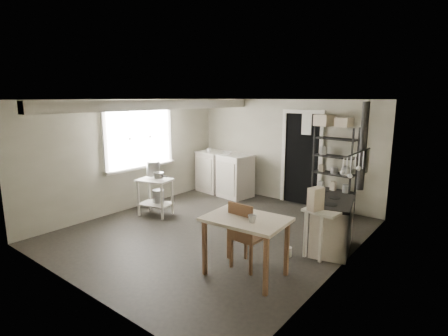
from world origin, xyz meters
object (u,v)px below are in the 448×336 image
Objects in this scene: work_table at (246,248)px; chair at (248,234)px; shelf_rack at (334,167)px; prep_table at (155,196)px; flour_sack at (317,206)px; stockpot at (153,168)px; base_cabinets at (224,175)px; stove at (333,222)px.

chair reaches higher than work_table.
shelf_rack is at bearing 91.36° from work_table.
flour_sack is (2.63, 1.86, -0.16)m from prep_table.
base_cabinets is (0.18, 2.08, -0.48)m from stockpot.
stockpot reaches higher than stove.
stove is 2.05× the size of flour_sack.
stove is 1.03× the size of chair.
base_cabinets is at bearing 174.16° from flour_sack.
work_table is (-0.59, -1.52, -0.06)m from stove.
prep_table is 2.96m from work_table.
stove is at bearing -64.43° from shelf_rack.
shelf_rack is 1.79× the size of stove.
base_cabinets is at bearing -170.75° from shelf_rack.
stockpot is 3.58m from stove.
prep_table is 3.23m from flour_sack.
chair is (2.81, -0.72, -0.45)m from stockpot.
stove is at bearing 64.48° from chair.
stockpot is 2.94m from chair.
base_cabinets is at bearing 87.63° from prep_table.
base_cabinets is 1.46× the size of work_table.
prep_table reaches higher than flour_sack.
chair is at bearing 115.57° from work_table.
shelf_rack is at bearing 39.03° from stockpot.
base_cabinets is at bearing 141.87° from stove.
flour_sack is at bearing 33.73° from stockpot.
stockpot reaches higher than prep_table.
base_cabinets is 2.71m from shelf_rack.
base_cabinets is 1.60× the size of chair.
work_table is at bearing -17.85° from stockpot.
shelf_rack is at bearing 76.72° from flour_sack.
base_cabinets is 2.57m from flour_sack.
prep_table is 0.42× the size of shelf_rack.
flour_sack is at bearing 94.34° from chair.
flour_sack is at bearing 35.29° from prep_table.
shelf_rack is at bearing 12.34° from base_cabinets.
flour_sack is (-0.09, 2.54, -0.24)m from chair.
prep_table is 2.80m from chair.
chair is (2.63, -2.80, 0.02)m from base_cabinets.
stockpot reaches higher than work_table.
shelf_rack is at bearing 97.25° from stove.
flour_sack is (2.54, -0.26, -0.22)m from base_cabinets.
prep_table is at bearing -135.01° from shelf_rack.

